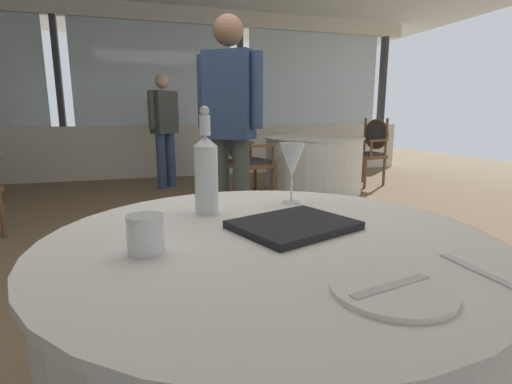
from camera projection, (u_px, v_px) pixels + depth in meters
ground_plane at (196, 286)px, 2.33m from camera, size 15.06×15.06×0.00m
window_wall_far at (157, 111)px, 6.19m from camera, size 9.07×0.14×2.71m
foreground_table at (268, 364)px, 1.03m from camera, size 1.11×1.11×0.74m
side_plate at (391, 289)px, 0.64m from camera, size 0.21×0.21×0.01m
butter_knife at (391, 286)px, 0.64m from camera, size 0.17×0.05×0.00m
dinner_fork at (485, 274)px, 0.71m from camera, size 0.02×0.21×0.00m
water_bottle at (206, 171)px, 1.13m from camera, size 0.07×0.07×0.32m
wine_glass at (292, 161)px, 1.26m from camera, size 0.09×0.09×0.20m
water_tumbler at (146, 234)px, 0.82m from camera, size 0.08×0.08×0.08m
menu_book at (293, 225)px, 0.99m from camera, size 0.35×0.32×0.02m
background_table_0 at (313, 165)px, 5.08m from camera, size 1.31×1.31×0.74m
dining_chair_0_0 at (243, 154)px, 4.47m from camera, size 0.57×0.61×1.00m
dining_chair_0_1 at (370, 147)px, 5.61m from camera, size 0.57×0.61×0.98m
diner_person_0 at (230, 119)px, 2.85m from camera, size 0.44×0.38×1.74m
diner_person_1 at (164, 125)px, 5.30m from camera, size 0.43×0.38×1.58m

